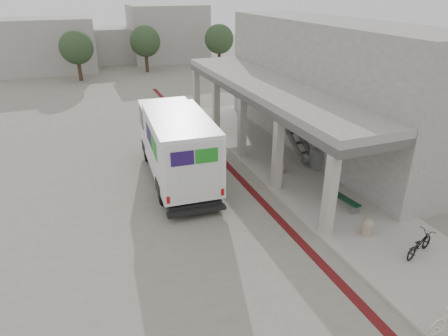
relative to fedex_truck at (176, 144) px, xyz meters
name	(u,v)px	position (x,y,z in m)	size (l,w,h in m)	color
ground	(238,202)	(1.85, -3.23, -1.83)	(120.00, 120.00, 0.00)	slate
bike_lane_stripe	(241,180)	(2.85, -1.23, -1.83)	(0.35, 40.00, 0.01)	#501011
sidewalk	(316,186)	(5.85, -3.23, -1.77)	(4.40, 28.00, 0.12)	#A0998F
transit_building	(321,89)	(8.68, 1.27, 1.57)	(7.60, 17.00, 7.00)	gray
distant_backdrop	(94,42)	(-1.00, 32.65, 0.87)	(28.00, 10.00, 6.50)	#97958F
tree_left	(76,48)	(-3.15, 24.77, 1.35)	(3.20, 3.20, 4.80)	#38281C
tree_mid	(145,42)	(3.85, 26.77, 1.35)	(3.20, 3.20, 4.80)	#38281C
tree_right	(219,39)	(11.85, 25.77, 1.35)	(3.20, 3.20, 4.80)	#38281C
fedex_truck	(176,144)	(0.00, 0.00, 0.00)	(3.01, 8.22, 3.44)	black
bench	(343,200)	(5.79, -5.29, -1.43)	(0.58, 1.75, 0.40)	slate
bollard_near	(367,227)	(5.32, -7.40, -1.38)	(0.45, 0.45, 0.68)	gray
bollard_far	(281,165)	(4.98, -1.27, -1.38)	(0.44, 0.44, 0.66)	gray
utility_cabinet	(316,159)	(6.85, -1.60, -1.19)	(0.47, 0.62, 1.04)	gray
bicycle_black	(419,244)	(6.17, -9.03, -1.29)	(0.56, 1.60, 0.84)	black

